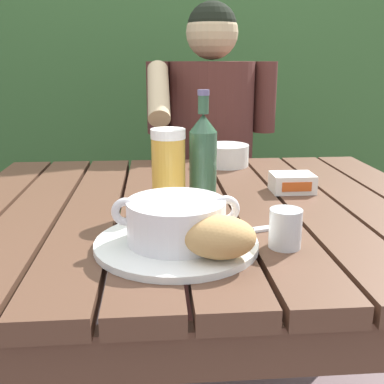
% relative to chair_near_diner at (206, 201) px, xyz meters
% --- Properties ---
extents(dining_table, '(1.10, 0.95, 0.73)m').
position_rel_chair_near_diner_xyz_m(dining_table, '(-0.11, -0.91, 0.18)').
color(dining_table, '#523525').
rests_on(dining_table, ground_plane).
extents(hedge_backdrop, '(3.30, 0.88, 2.76)m').
position_rel_chair_near_diner_xyz_m(hedge_backdrop, '(0.01, 0.96, 0.78)').
color(hedge_backdrop, '#365F2F').
rests_on(hedge_backdrop, ground_plane).
extents(chair_near_diner, '(0.43, 0.40, 0.89)m').
position_rel_chair_near_diner_xyz_m(chair_near_diner, '(0.00, 0.00, 0.00)').
color(chair_near_diner, brown).
rests_on(chair_near_diner, ground_plane).
extents(person_eating, '(0.48, 0.47, 1.24)m').
position_rel_chair_near_diner_xyz_m(person_eating, '(-0.00, -0.19, 0.28)').
color(person_eating, '#502923').
rests_on(person_eating, ground_plane).
extents(serving_plate, '(0.28, 0.28, 0.01)m').
position_rel_chair_near_diner_xyz_m(serving_plate, '(-0.18, -1.16, 0.28)').
color(serving_plate, white).
rests_on(serving_plate, dining_table).
extents(soup_bowl, '(0.22, 0.17, 0.08)m').
position_rel_chair_near_diner_xyz_m(soup_bowl, '(-0.18, -1.16, 0.33)').
color(soup_bowl, white).
rests_on(soup_bowl, serving_plate).
extents(bread_roll, '(0.13, 0.10, 0.07)m').
position_rel_chair_near_diner_xyz_m(bread_roll, '(-0.12, -1.24, 0.32)').
color(bread_roll, tan).
rests_on(bread_roll, serving_plate).
extents(beer_glass, '(0.07, 0.07, 0.18)m').
position_rel_chair_near_diner_xyz_m(beer_glass, '(-0.19, -0.96, 0.37)').
color(beer_glass, gold).
rests_on(beer_glass, dining_table).
extents(beer_bottle, '(0.06, 0.06, 0.25)m').
position_rel_chair_near_diner_xyz_m(beer_bottle, '(-0.11, -0.92, 0.38)').
color(beer_bottle, '#305338').
rests_on(beer_bottle, dining_table).
extents(water_glass_small, '(0.06, 0.06, 0.07)m').
position_rel_chair_near_diner_xyz_m(water_glass_small, '(0.01, -1.18, 0.31)').
color(water_glass_small, silver).
rests_on(water_glass_small, dining_table).
extents(butter_tub, '(0.10, 0.08, 0.05)m').
position_rel_chair_near_diner_xyz_m(butter_tub, '(0.12, -0.83, 0.30)').
color(butter_tub, white).
rests_on(butter_tub, dining_table).
extents(table_knife, '(0.16, 0.06, 0.01)m').
position_rel_chair_near_diner_xyz_m(table_knife, '(-0.04, -1.10, 0.28)').
color(table_knife, silver).
rests_on(table_knife, dining_table).
extents(diner_bowl, '(0.14, 0.14, 0.06)m').
position_rel_chair_near_diner_xyz_m(diner_bowl, '(0.00, -0.53, 0.31)').
color(diner_bowl, white).
rests_on(diner_bowl, dining_table).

